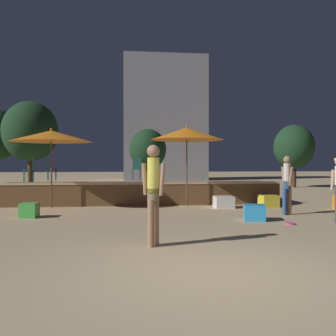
{
  "coord_description": "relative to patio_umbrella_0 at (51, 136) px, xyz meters",
  "views": [
    {
      "loc": [
        -1.25,
        -5.1,
        1.55
      ],
      "look_at": [
        0.0,
        5.83,
        1.4
      ],
      "focal_mm": 40.0,
      "sensor_mm": 36.0,
      "label": 1
    }
  ],
  "objects": [
    {
      "name": "cube_seat_2",
      "position": [
        -0.19,
        -2.19,
        -2.26
      ],
      "size": [
        0.5,
        0.5,
        0.41
      ],
      "rotation": [
        0.0,
        0.0,
        -0.09
      ],
      "color": "#4CC651",
      "rests_on": "ground"
    },
    {
      "name": "cube_seat_3",
      "position": [
        7.52,
        -0.51,
        -2.25
      ],
      "size": [
        0.6,
        0.6,
        0.42
      ],
      "rotation": [
        0.0,
        0.0,
        0.04
      ],
      "color": "yellow",
      "rests_on": "ground"
    },
    {
      "name": "frisbee_disc",
      "position": [
        6.64,
        -4.15,
        -2.45
      ],
      "size": [
        0.27,
        0.27,
        0.03
      ],
      "color": "#E54C99",
      "rests_on": "ground"
    },
    {
      "name": "wooden_deck",
      "position": [
        3.05,
        1.47,
        -2.08
      ],
      "size": [
        10.48,
        2.31,
        0.85
      ],
      "color": "brown",
      "rests_on": "ground"
    },
    {
      "name": "distant_building",
      "position": [
        6.09,
        21.11,
        3.09
      ],
      "size": [
        7.43,
        4.11,
        11.11
      ],
      "color": "gray",
      "rests_on": "ground"
    },
    {
      "name": "person_1",
      "position": [
        3.03,
        -6.21,
        -1.4
      ],
      "size": [
        0.47,
        0.33,
        1.89
      ],
      "rotation": [
        0.0,
        0.0,
        4.16
      ],
      "color": "#997051",
      "rests_on": "ground"
    },
    {
      "name": "patio_umbrella_0",
      "position": [
        0.0,
        0.0,
        0.0
      ],
      "size": [
        2.75,
        2.75,
        2.74
      ],
      "color": "brown",
      "rests_on": "ground"
    },
    {
      "name": "background_tree_2",
      "position": [
        -2.67,
        8.1,
        0.81
      ],
      "size": [
        3.0,
        3.0,
        4.93
      ],
      "color": "#3D2B1C",
      "rests_on": "ground"
    },
    {
      "name": "cube_seat_1",
      "position": [
        5.88,
        -0.58,
        -2.26
      ],
      "size": [
        0.65,
        0.65,
        0.4
      ],
      "rotation": [
        0.0,
        0.0,
        -0.02
      ],
      "color": "white",
      "rests_on": "ground"
    },
    {
      "name": "background_tree_0",
      "position": [
        13.15,
        9.49,
        0.1
      ],
      "size": [
        2.54,
        2.54,
        3.97
      ],
      "color": "#3D2B1C",
      "rests_on": "ground"
    },
    {
      "name": "bistro_chair_2",
      "position": [
        -0.48,
        2.14,
        -1.07
      ],
      "size": [
        0.4,
        0.4,
        0.9
      ],
      "rotation": [
        0.0,
        0.0,
        1.67
      ],
      "color": "#1E4C47",
      "rests_on": "wooden_deck"
    },
    {
      "name": "person_0",
      "position": [
        7.31,
        -2.48,
        -1.5
      ],
      "size": [
        0.29,
        0.51,
        1.76
      ],
      "rotation": [
        0.0,
        0.0,
        0.28
      ],
      "color": "#2D4C7F",
      "rests_on": "ground"
    },
    {
      "name": "patio_umbrella_1",
      "position": [
        4.69,
        0.02,
        0.12
      ],
      "size": [
        2.6,
        2.6,
        2.89
      ],
      "color": "brown",
      "rests_on": "ground"
    },
    {
      "name": "ground_plane",
      "position": [
        3.76,
        -8.04,
        -2.46
      ],
      "size": [
        120.0,
        120.0,
        0.0
      ],
      "primitive_type": "plane",
      "color": "tan"
    },
    {
      "name": "bistro_chair_1",
      "position": [
        -0.9,
        0.98,
        -1.07
      ],
      "size": [
        0.41,
        0.4,
        0.9
      ],
      "rotation": [
        0.0,
        0.0,
        4.83
      ],
      "color": "#1E4C47",
      "rests_on": "wooden_deck"
    },
    {
      "name": "bistro_chair_0",
      "position": [
        2.97,
        2.17,
        -1.07
      ],
      "size": [
        0.42,
        0.42,
        0.9
      ],
      "rotation": [
        0.0,
        0.0,
        6.04
      ],
      "color": "#1E4C47",
      "rests_on": "wooden_deck"
    },
    {
      "name": "cube_seat_4",
      "position": [
        5.96,
        -3.43,
        -2.25
      ],
      "size": [
        0.66,
        0.66,
        0.43
      ],
      "rotation": [
        0.0,
        0.0,
        -0.24
      ],
      "color": "#2D9EDB",
      "rests_on": "ground"
    },
    {
      "name": "background_tree_1",
      "position": [
        3.86,
        9.25,
        -0.11
      ],
      "size": [
        2.21,
        2.21,
        3.58
      ],
      "color": "#3D2B1C",
      "rests_on": "ground"
    }
  ]
}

